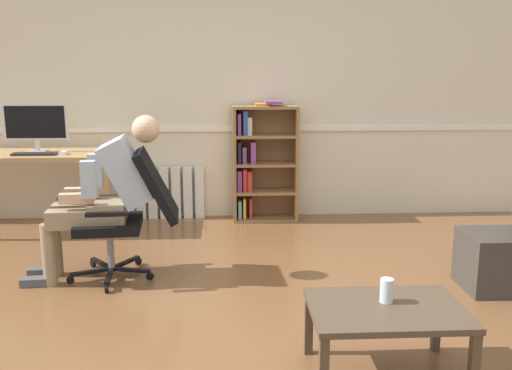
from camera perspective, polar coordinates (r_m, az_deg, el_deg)
name	(u,v)px	position (r m, az deg, el deg)	size (l,w,h in m)	color
ground_plane	(239,327)	(3.49, -1.77, -14.31)	(18.00, 18.00, 0.00)	brown
back_wall	(232,86)	(5.78, -2.47, 10.02)	(12.00, 0.13, 2.70)	beige
computer_desk	(41,163)	(5.63, -21.11, 2.07)	(1.40, 0.63, 0.76)	tan
imac_monitor	(36,124)	(5.67, -21.55, 5.82)	(0.60, 0.14, 0.45)	silver
keyboard	(34,154)	(5.49, -21.66, 2.97)	(0.39, 0.12, 0.02)	black
computer_mouse	(64,153)	(5.43, -19.00, 3.14)	(0.06, 0.10, 0.03)	white
bookshelf	(260,162)	(5.66, 0.46, 2.35)	(0.65, 0.29, 1.21)	olive
radiator	(159,193)	(5.86, -9.89, -0.80)	(0.94, 0.08, 0.54)	white
office_chair	(131,209)	(4.21, -12.65, -2.41)	(0.83, 0.62, 0.96)	black
person_seated	(104,193)	(4.20, -15.20, -0.78)	(1.03, 0.41, 1.21)	#937F60
coffee_table	(386,315)	(2.95, 13.16, -12.82)	(0.77, 0.54, 0.37)	#4C3D2D
drinking_glass	(387,290)	(2.96, 13.17, -10.43)	(0.07, 0.07, 0.12)	silver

